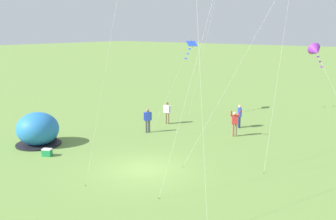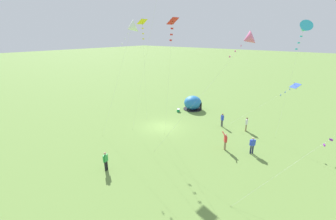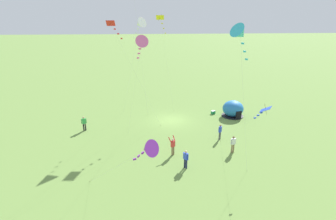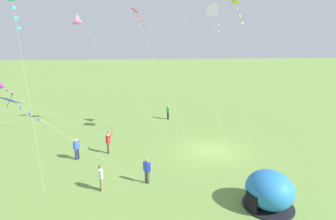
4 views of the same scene
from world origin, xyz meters
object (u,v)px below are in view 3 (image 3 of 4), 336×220
kite_white (140,24)px  kite_red (114,29)px  kite_pink (141,43)px  popup_tent (233,109)px  person_near_tent (220,131)px  person_flying_kite (173,145)px  kite_cyan (240,34)px  kite_purple (148,149)px  kite_blue (263,111)px  person_strolling (84,123)px  cooler_box (213,112)px  person_far_back (233,143)px  person_with_toddler (186,158)px  kite_yellow (161,21)px

kite_white → kite_red: bearing=72.5°
kite_pink → popup_tent: bearing=-134.7°
person_near_tent → person_flying_kite: person_flying_kite is taller
kite_cyan → kite_purple: kite_cyan is taller
kite_purple → kite_blue: bearing=-151.3°
person_flying_kite → person_strolling: bearing=-33.2°
person_strolling → kite_white: (-6.67, -3.26, 10.68)m
popup_tent → kite_red: (13.91, 6.64, 10.42)m
cooler_box → person_far_back: person_far_back is taller
person_far_back → kite_blue: kite_blue is taller
popup_tent → person_near_tent: bearing=62.1°
kite_blue → kite_white: bearing=-55.0°
person_near_tent → kite_blue: (-1.16, 6.84, 4.78)m
person_near_tent → kite_pink: 13.51m
person_with_toddler → person_near_tent: bearing=-130.1°
kite_cyan → kite_red: bearing=-38.7°
cooler_box → kite_pink: (9.08, 12.56, 10.46)m
popup_tent → kite_red: kite_red is taller
kite_purple → kite_pink: size_ratio=0.54×
kite_purple → kite_pink: kite_pink is taller
person_strolling → person_flying_kite: (-9.64, 6.30, 0.03)m
cooler_box → person_flying_kite: person_flying_kite is taller
person_near_tent → kite_white: bearing=-38.8°
popup_tent → person_strolling: bearing=9.7°
popup_tent → kite_red: bearing=25.5°
cooler_box → person_far_back: (0.62, 10.45, 0.74)m
person_flying_kite → person_with_toddler: person_flying_kite is taller
person_with_toddler → kite_red: kite_red is taller
kite_yellow → kite_purple: kite_yellow is taller
kite_blue → kite_white: 17.51m
kite_purple → kite_yellow: bearing=-95.4°
cooler_box → kite_red: (11.56, 7.66, 11.20)m
person_far_back → person_near_tent: bearing=-79.9°
person_strolling → kite_white: bearing=-153.9°
person_strolling → kite_yellow: 14.84m
person_flying_kite → kite_red: 11.94m
cooler_box → person_near_tent: person_near_tent is taller
kite_purple → kite_white: (0.68, -18.31, 6.15)m
cooler_box → kite_pink: kite_pink is taller
cooler_box → kite_pink: bearing=54.1°
kite_blue → person_flying_kite: bearing=-31.2°
kite_red → kite_cyan: kite_red is taller
person_strolling → kite_cyan: kite_cyan is taller
kite_white → cooler_box: bearing=-174.5°
popup_tent → kite_cyan: bearing=70.9°
cooler_box → person_strolling: person_strolling is taller
kite_cyan → kite_white: bearing=-63.6°
person_near_tent → person_with_toddler: bearing=49.9°
cooler_box → person_near_tent: bearing=81.5°
cooler_box → kite_yellow: size_ratio=0.05×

